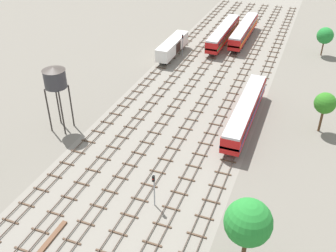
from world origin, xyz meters
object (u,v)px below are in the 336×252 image
at_px(passenger_coach_centre_midfar, 244,30).
at_px(signal_post_near, 154,186).
at_px(water_tower, 55,78).
at_px(passenger_coach_centre_left_mid, 223,33).
at_px(passenger_coach_right_nearest, 246,110).
at_px(freight_boxcar_far_left_near, 172,46).
at_px(signal_post_nearest, 183,42).

xyz_separation_m(passenger_coach_centre_midfar, signal_post_near, (2.15, -62.60, 0.55)).
distance_m(water_tower, signal_post_near, 24.48).
bearing_deg(passenger_coach_centre_left_mid, passenger_coach_centre_midfar, 40.44).
bearing_deg(water_tower, passenger_coach_right_nearest, 23.76).
bearing_deg(freight_boxcar_far_left_near, passenger_coach_centre_midfar, 51.60).
height_order(passenger_coach_centre_left_mid, signal_post_near, signal_post_near).
bearing_deg(signal_post_nearest, freight_boxcar_far_left_near, -160.82).
height_order(passenger_coach_centre_midfar, signal_post_nearest, signal_post_nearest).
bearing_deg(passenger_coach_centre_left_mid, signal_post_near, -83.75).
bearing_deg(passenger_coach_centre_left_mid, water_tower, -106.93).
height_order(water_tower, signal_post_nearest, water_tower).
bearing_deg(passenger_coach_right_nearest, passenger_coach_centre_midfar, 102.33).
height_order(passenger_coach_centre_left_mid, water_tower, water_tower).
xyz_separation_m(freight_boxcar_far_left_near, passenger_coach_centre_left_mid, (8.60, 12.61, 0.16)).
distance_m(freight_boxcar_far_left_near, passenger_coach_centre_left_mid, 15.27).
distance_m(freight_boxcar_far_left_near, water_tower, 36.26).
bearing_deg(passenger_coach_right_nearest, water_tower, -156.24).
height_order(passenger_coach_right_nearest, signal_post_near, signal_post_near).
relative_size(freight_boxcar_far_left_near, signal_post_near, 2.83).
bearing_deg(passenger_coach_centre_left_mid, signal_post_nearest, -118.54).
relative_size(passenger_coach_centre_left_mid, signal_post_near, 4.45).
height_order(signal_post_nearest, signal_post_near, signal_post_nearest).
distance_m(passenger_coach_centre_left_mid, signal_post_near, 59.28).
bearing_deg(passenger_coach_centre_midfar, signal_post_near, -88.03).
height_order(passenger_coach_centre_midfar, water_tower, water_tower).
relative_size(passenger_coach_right_nearest, passenger_coach_centre_left_mid, 1.00).
bearing_deg(signal_post_nearest, signal_post_near, -74.66).
distance_m(passenger_coach_centre_midfar, water_tower, 55.16).
bearing_deg(freight_boxcar_far_left_near, passenger_coach_centre_left_mid, 55.71).
distance_m(passenger_coach_centre_midfar, signal_post_near, 62.64).
bearing_deg(signal_post_nearest, passenger_coach_centre_midfar, 55.30).
relative_size(freight_boxcar_far_left_near, water_tower, 1.29).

